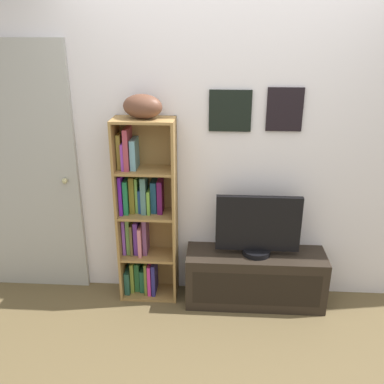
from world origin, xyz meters
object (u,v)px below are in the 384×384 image
(tv_stand, at_px, (255,278))
(door, at_px, (28,174))
(football, at_px, (143,106))
(bookshelf, at_px, (143,217))
(television, at_px, (258,227))

(tv_stand, xyz_separation_m, door, (-1.83, 0.15, 0.80))
(football, xyz_separation_m, tv_stand, (0.87, -0.05, -1.37))
(bookshelf, height_order, television, bookshelf)
(bookshelf, height_order, football, football)
(tv_stand, height_order, television, television)
(bookshelf, bearing_deg, football, -35.27)
(television, height_order, door, door)
(bookshelf, distance_m, television, 0.91)
(bookshelf, bearing_deg, tv_stand, -4.95)
(bookshelf, relative_size, tv_stand, 1.36)
(bookshelf, xyz_separation_m, door, (-0.92, 0.07, 0.32))
(tv_stand, bearing_deg, television, 90.00)
(bookshelf, xyz_separation_m, tv_stand, (0.91, -0.08, -0.48))
(bookshelf, relative_size, football, 5.06)
(tv_stand, bearing_deg, door, 175.31)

